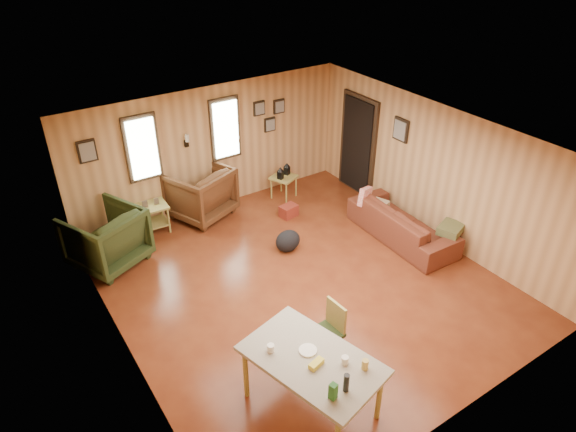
% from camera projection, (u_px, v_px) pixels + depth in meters
% --- Properties ---
extents(room, '(5.54, 6.04, 2.44)m').
position_uv_depth(room, '(302.00, 208.00, 7.77)').
color(room, brown).
rests_on(room, ground).
extents(sofa, '(0.69, 2.14, 0.83)m').
position_uv_depth(sofa, '(403.00, 218.00, 9.02)').
color(sofa, '#622C1C').
rests_on(sofa, ground).
extents(recliner_brown, '(1.33, 1.30, 1.08)m').
position_uv_depth(recliner_brown, '(199.00, 191.00, 9.62)').
color(recliner_brown, '#543119').
rests_on(recliner_brown, ground).
extents(recliner_green, '(1.36, 1.33, 1.08)m').
position_uv_depth(recliner_green, '(105.00, 235.00, 8.32)').
color(recliner_green, '#2B3819').
rests_on(recliner_green, ground).
extents(end_table, '(0.54, 0.50, 0.66)m').
position_uv_depth(end_table, '(153.00, 213.00, 9.24)').
color(end_table, tan).
rests_on(end_table, ground).
extents(side_table, '(0.59, 0.59, 0.72)m').
position_uv_depth(side_table, '(284.00, 175.00, 10.26)').
color(side_table, tan).
rests_on(side_table, ground).
extents(cooler, '(0.36, 0.28, 0.23)m').
position_uv_depth(cooler, '(289.00, 211.00, 9.81)').
color(cooler, maroon).
rests_on(cooler, ground).
extents(backpack, '(0.49, 0.39, 0.39)m').
position_uv_depth(backpack, '(288.00, 241.00, 8.80)').
color(backpack, black).
rests_on(backpack, ground).
extents(sofa_pillows, '(1.03, 1.88, 0.39)m').
position_uv_depth(sofa_pillows, '(409.00, 214.00, 8.95)').
color(sofa_pillows, brown).
rests_on(sofa_pillows, sofa).
extents(dining_table, '(1.30, 1.75, 1.03)m').
position_uv_depth(dining_table, '(313.00, 363.00, 5.76)').
color(dining_table, '#9E9885').
rests_on(dining_table, ground).
extents(dining_chair, '(0.40, 0.40, 0.82)m').
position_uv_depth(dining_chair, '(330.00, 328.00, 6.63)').
color(dining_chair, '#2B3819').
rests_on(dining_chair, ground).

